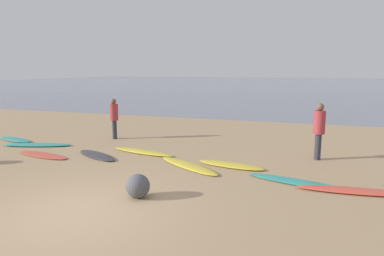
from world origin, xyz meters
The scene contains 14 objects.
ground_plane centered at (0.00, 10.00, -0.10)m, with size 120.00×120.00×0.20m, color tan.
ocean_water centered at (0.00, 63.51, 0.00)m, with size 140.00×100.00×0.01m, color slate.
surfboard_0 centered at (-6.80, 5.14, 0.04)m, with size 1.95×0.56×0.09m, color teal.
surfboard_1 centered at (-5.25, 4.64, 0.04)m, with size 2.58×0.58×0.09m, color teal.
surfboard_2 centered at (-3.95, 3.49, 0.03)m, with size 2.23×0.57×0.06m, color #D84C38.
surfboard_3 centered at (-2.20, 4.02, 0.04)m, with size 2.03×0.58×0.07m, color #333338.
surfboard_4 centered at (-0.96, 4.92, 0.05)m, with size 2.48×0.49×0.10m, color yellow.
surfboard_5 centered at (1.09, 3.81, 0.04)m, with size 2.52×0.53×0.09m, color yellow.
surfboard_6 centered at (2.26, 4.27, 0.05)m, with size 2.07×0.58×0.09m, color yellow.
surfboard_7 centered at (4.22, 3.30, 0.03)m, with size 2.65×0.50×0.07m, color teal.
surfboard_8 centered at (5.50, 3.04, 0.05)m, with size 2.65×0.47×0.10m, color #D84C38.
person_0 centered at (-3.18, 6.76, 0.98)m, with size 0.34×0.34×1.67m.
person_1 centered at (4.71, 5.94, 1.07)m, with size 0.37×0.37×1.81m.
beach_rock_far centered at (0.83, 1.13, 0.27)m, with size 0.54×0.54×0.54m, color #4A4C51.
Camera 1 is at (4.35, -5.44, 2.86)m, focal length 32.16 mm.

